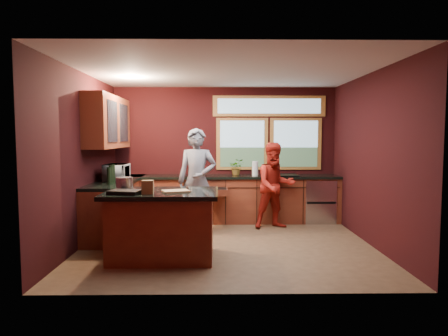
{
  "coord_description": "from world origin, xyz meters",
  "views": [
    {
      "loc": [
        -0.14,
        -6.19,
        1.7
      ],
      "look_at": [
        -0.05,
        0.4,
        1.18
      ],
      "focal_mm": 32.0,
      "sensor_mm": 36.0,
      "label": 1
    }
  ],
  "objects_px": {
    "island": "(162,224)",
    "person_grey": "(197,181)",
    "stock_pot": "(124,184)",
    "cutting_board": "(176,191)",
    "person_red": "(275,186)"
  },
  "relations": [
    {
      "from": "cutting_board",
      "to": "person_grey",
      "type": "bearing_deg",
      "value": 81.95
    },
    {
      "from": "cutting_board",
      "to": "stock_pot",
      "type": "xyz_separation_m",
      "value": [
        -0.75,
        0.2,
        0.08
      ]
    },
    {
      "from": "island",
      "to": "person_grey",
      "type": "height_order",
      "value": "person_grey"
    },
    {
      "from": "person_grey",
      "to": "person_red",
      "type": "height_order",
      "value": "person_grey"
    },
    {
      "from": "island",
      "to": "stock_pot",
      "type": "xyz_separation_m",
      "value": [
        -0.55,
        0.15,
        0.56
      ]
    },
    {
      "from": "island",
      "to": "person_grey",
      "type": "bearing_deg",
      "value": 74.09
    },
    {
      "from": "island",
      "to": "cutting_board",
      "type": "xyz_separation_m",
      "value": [
        0.2,
        -0.05,
        0.48
      ]
    },
    {
      "from": "person_grey",
      "to": "stock_pot",
      "type": "xyz_separation_m",
      "value": [
        -0.96,
        -1.29,
        0.11
      ]
    },
    {
      "from": "person_grey",
      "to": "stock_pot",
      "type": "height_order",
      "value": "person_grey"
    },
    {
      "from": "stock_pot",
      "to": "cutting_board",
      "type": "bearing_deg",
      "value": -14.93
    },
    {
      "from": "island",
      "to": "person_red",
      "type": "height_order",
      "value": "person_red"
    },
    {
      "from": "person_grey",
      "to": "cutting_board",
      "type": "distance_m",
      "value": 1.51
    },
    {
      "from": "person_grey",
      "to": "person_red",
      "type": "bearing_deg",
      "value": 19.36
    },
    {
      "from": "person_red",
      "to": "cutting_board",
      "type": "bearing_deg",
      "value": -143.88
    },
    {
      "from": "person_grey",
      "to": "stock_pot",
      "type": "bearing_deg",
      "value": -122.24
    }
  ]
}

